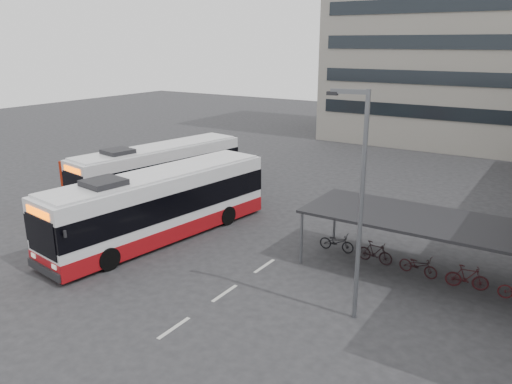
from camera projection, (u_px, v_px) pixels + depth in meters
The scene contains 10 objects.
ground at pixel (220, 254), 23.58m from camera, with size 120.00×120.00×0.00m, color #28282B.
bike_shelter at pixel (422, 241), 21.15m from camera, with size 10.00×4.00×2.54m.
office_block at pixel (504, 9), 45.83m from camera, with size 30.00×15.00×25.00m, color gray.
road_markings at pixel (225, 293), 19.87m from camera, with size 0.15×7.60×0.01m.
bus_main at pixel (161, 205), 25.11m from camera, with size 4.39×12.77×3.70m.
bus_teal at pixel (160, 171), 32.15m from camera, with size 4.51×12.12×3.51m.
pedestrian at pixel (169, 194), 29.93m from camera, with size 0.64×0.42×1.75m, color black.
lamp_post at pixel (359, 195), 16.84m from camera, with size 1.43×0.38×8.18m.
sign_totem_mid at pixel (64, 179), 31.96m from camera, with size 0.50×0.26×2.34m.
sign_totem_north at pixel (149, 160), 37.23m from camera, with size 0.49×0.25×2.26m.
Camera 1 is at (13.23, -17.33, 9.61)m, focal length 35.00 mm.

